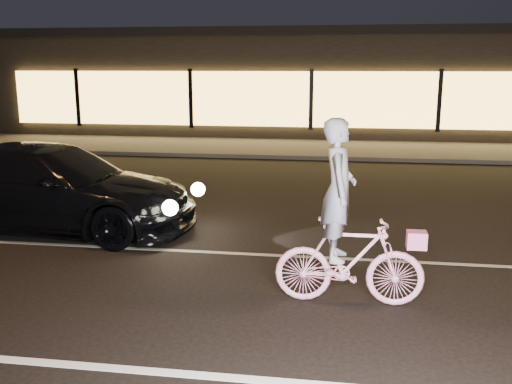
# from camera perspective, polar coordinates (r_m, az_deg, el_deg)

# --- Properties ---
(ground) EXTENTS (90.00, 90.00, 0.00)m
(ground) POSITION_cam_1_polar(r_m,az_deg,el_deg) (6.86, -1.76, -11.65)
(ground) COLOR black
(ground) RESTS_ON ground
(lane_stripe_near) EXTENTS (60.00, 0.12, 0.01)m
(lane_stripe_near) POSITION_cam_1_polar(r_m,az_deg,el_deg) (5.55, -4.67, -17.87)
(lane_stripe_near) COLOR silver
(lane_stripe_near) RESTS_ON ground
(lane_stripe_far) EXTENTS (60.00, 0.10, 0.01)m
(lane_stripe_far) POSITION_cam_1_polar(r_m,az_deg,el_deg) (8.70, 0.61, -6.28)
(lane_stripe_far) COLOR gray
(lane_stripe_far) RESTS_ON ground
(sidewalk) EXTENTS (30.00, 4.00, 0.12)m
(sidewalk) POSITION_cam_1_polar(r_m,az_deg,el_deg) (19.38, 5.14, 4.34)
(sidewalk) COLOR #383533
(sidewalk) RESTS_ON ground
(storefront) EXTENTS (25.40, 8.42, 4.20)m
(storefront) POSITION_cam_1_polar(r_m,az_deg,el_deg) (25.16, 6.10, 10.97)
(storefront) COLOR black
(storefront) RESTS_ON ground
(cyclist) EXTENTS (1.78, 0.61, 2.24)m
(cyclist) POSITION_cam_1_polar(r_m,az_deg,el_deg) (6.84, 9.03, -4.77)
(cyclist) COLOR #FB418F
(cyclist) RESTS_ON ground
(sedan) EXTENTS (5.23, 2.43, 1.48)m
(sedan) POSITION_cam_1_polar(r_m,az_deg,el_deg) (10.51, -19.78, 0.43)
(sedan) COLOR black
(sedan) RESTS_ON ground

